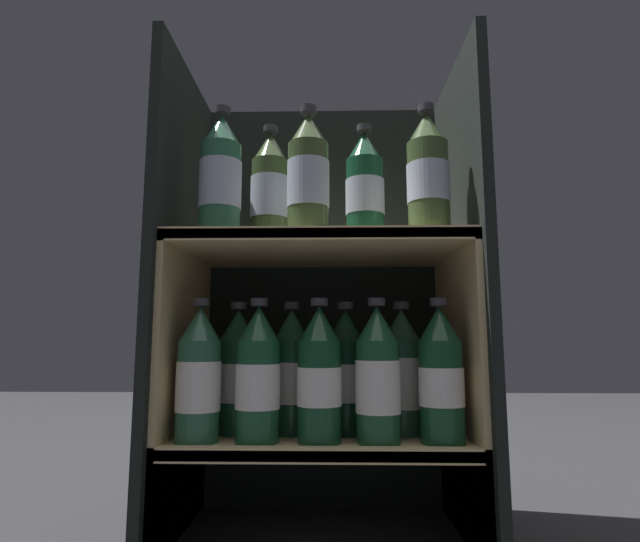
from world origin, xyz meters
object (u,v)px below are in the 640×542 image
Objects in this scene: bottle_upper_front_2 at (428,176)px; bottle_upper_back_1 at (365,190)px; bottle_lower_front_1 at (258,377)px; bottle_upper_front_1 at (308,177)px; bottle_lower_front_4 at (441,377)px; bottle_upper_front_0 at (220,178)px; bottle_lower_back_0 at (237,374)px; bottle_lower_front_2 at (317,377)px; bottle_lower_back_3 at (402,375)px; bottle_lower_front_3 at (378,378)px; bottle_lower_back_1 at (291,374)px; bottle_lower_front_0 at (199,377)px; bottle_upper_back_0 at (270,191)px; bottle_lower_back_2 at (346,374)px.

bottle_upper_front_2 is 0.14m from bottle_upper_back_1.
bottle_lower_front_1 is at bearing -156.56° from bottle_upper_back_1.
bottle_upper_front_1 is 1.00× the size of bottle_lower_front_4.
bottle_upper_front_0 reaches higher than bottle_lower_back_0.
bottle_upper_front_0 is 0.42m from bottle_lower_front_2.
bottle_lower_front_1 is 1.00× the size of bottle_lower_front_4.
bottle_lower_back_0 is (-0.14, 0.09, -0.38)m from bottle_upper_front_1.
bottle_lower_front_3 is at bearing -122.68° from bottle_lower_back_3.
bottle_upper_back_1 is 0.41m from bottle_lower_front_4.
bottle_upper_back_1 is 0.39m from bottle_lower_front_3.
bottle_lower_front_0 is at bearing -151.30° from bottle_lower_back_1.
bottle_lower_back_3 is at bearing 0.00° from bottle_upper_back_1.
bottle_upper_back_0 is 0.51m from bottle_lower_front_4.
bottle_lower_back_0 is at bearing 166.64° from bottle_upper_front_2.
bottle_upper_front_2 is 1.00× the size of bottle_upper_back_1.
bottle_upper_back_1 is at bearing 37.76° from bottle_upper_front_1.
bottle_lower_front_2 is at bearing -28.85° from bottle_lower_back_0.
bottle_lower_front_2 is 1.00× the size of bottle_lower_back_0.
bottle_lower_back_3 is (0.22, 0.00, -0.00)m from bottle_lower_back_1.
bottle_lower_front_3 is 0.29m from bottle_lower_back_0.
bottle_lower_back_0 is (0.05, 0.09, 0.00)m from bottle_lower_front_0.
bottle_upper_front_2 is 0.39m from bottle_lower_back_3.
bottle_lower_front_3 is 0.11m from bottle_lower_back_3.
bottle_upper_back_0 is (-0.08, 0.09, 0.00)m from bottle_upper_front_1.
bottle_upper_front_2 is 1.00× the size of bottle_lower_front_0.
bottle_lower_front_1 is at bearing 0.00° from bottle_upper_front_0.
bottle_upper_front_1 reaches higher than bottle_lower_back_3.
bottle_upper_front_2 is 0.43m from bottle_lower_front_2.
bottle_upper_back_0 is 1.00× the size of bottle_upper_back_1.
bottle_upper_front_1 is 1.00× the size of bottle_lower_front_3.
bottle_upper_front_2 is at bearing 0.00° from bottle_upper_front_0.
bottle_upper_back_0 reaches higher than bottle_lower_back_1.
bottle_lower_front_4 is 0.11m from bottle_lower_back_3.
bottle_lower_back_0 is 1.00× the size of bottle_lower_back_2.
bottle_lower_front_3 is at bearing 0.00° from bottle_upper_front_0.
bottle_lower_back_2 is (-0.17, 0.09, -0.00)m from bottle_lower_front_4.
bottle_upper_front_0 is 1.00× the size of bottle_lower_front_3.
bottle_lower_front_3 is (-0.10, 0.00, -0.38)m from bottle_upper_front_2.
bottle_lower_front_4 is at bearing -0.00° from bottle_lower_front_2.
bottle_lower_front_4 is (0.24, -0.00, -0.38)m from bottle_upper_front_1.
bottle_lower_back_0 is (-0.06, 0.00, -0.38)m from bottle_upper_back_0.
bottle_lower_front_4 is 1.00× the size of bottle_lower_back_2.
bottle_lower_back_1 is (-0.04, 0.09, -0.38)m from bottle_upper_front_1.
bottle_lower_front_1 is (-0.20, -0.09, -0.38)m from bottle_upper_back_1.
bottle_upper_front_2 is at bearing -29.44° from bottle_lower_back_2.
bottle_lower_front_1 is 1.00× the size of bottle_lower_front_3.
bottle_upper_back_0 reaches higher than bottle_lower_back_2.
bottle_lower_back_3 is at bearing 27.94° from bottle_lower_front_2.
bottle_lower_front_0 and bottle_lower_front_1 have the same top height.
bottle_upper_back_0 is at bearing 138.83° from bottle_lower_front_2.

